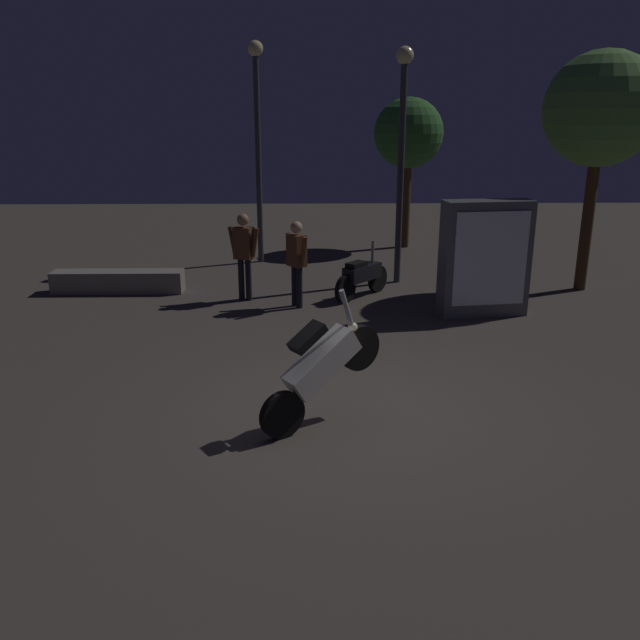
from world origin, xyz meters
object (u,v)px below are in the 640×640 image
object	(u,v)px
motorcycle_black_parked_left	(362,276)
streetlamp_near	(257,127)
motorcycle_white_foreground	(321,367)
person_bystander_far	(244,249)
person_rider_beside	(297,257)
streetlamp_far	(402,137)
kiosk_billboard	(485,259)

from	to	relation	value
motorcycle_black_parked_left	streetlamp_near	bearing A→B (deg)	74.17
motorcycle_white_foreground	person_bystander_far	bearing A→B (deg)	69.98
motorcycle_black_parked_left	person_rider_beside	distance (m)	1.56
streetlamp_near	streetlamp_far	world-z (taller)	streetlamp_near
motorcycle_black_parked_left	person_rider_beside	bearing A→B (deg)	158.03
person_rider_beside	kiosk_billboard	size ratio (longest dim) A/B	0.79
person_bystander_far	kiosk_billboard	bearing A→B (deg)	98.09
motorcycle_white_foreground	person_rider_beside	bearing A→B (deg)	59.94
person_bystander_far	streetlamp_far	world-z (taller)	streetlamp_far
motorcycle_white_foreground	person_bystander_far	distance (m)	5.75
streetlamp_near	streetlamp_far	distance (m)	3.83
streetlamp_near	kiosk_billboard	world-z (taller)	streetlamp_near
streetlamp_near	streetlamp_far	size ratio (longest dim) A/B	1.06
streetlamp_near	person_bystander_far	bearing A→B (deg)	-91.22
motorcycle_white_foreground	person_bystander_far	size ratio (longest dim) A/B	0.95
motorcycle_white_foreground	person_rider_beside	distance (m)	5.07
motorcycle_black_parked_left	person_rider_beside	world-z (taller)	person_rider_beside
motorcycle_white_foreground	streetlamp_near	bearing A→B (deg)	64.12
motorcycle_white_foreground	kiosk_billboard	world-z (taller)	kiosk_billboard
person_rider_beside	streetlamp_near	distance (m)	4.79
motorcycle_white_foreground	person_bystander_far	xyz separation A→B (m)	(-1.40, 5.57, 0.29)
person_bystander_far	streetlamp_far	distance (m)	4.08
streetlamp_far	streetlamp_near	bearing A→B (deg)	145.39
person_bystander_far	motorcycle_black_parked_left	bearing A→B (deg)	115.41
motorcycle_black_parked_left	person_bystander_far	world-z (taller)	person_bystander_far
person_rider_beside	person_bystander_far	distance (m)	1.17
streetlamp_near	motorcycle_white_foreground	bearing A→B (deg)	-81.79
motorcycle_black_parked_left	kiosk_billboard	size ratio (longest dim) A/B	0.63
kiosk_billboard	streetlamp_near	bearing A→B (deg)	-54.16
streetlamp_far	motorcycle_black_parked_left	bearing A→B (deg)	-125.06
motorcycle_white_foreground	motorcycle_black_parked_left	world-z (taller)	motorcycle_white_foreground
motorcycle_white_foreground	streetlamp_far	xyz separation A→B (m)	(1.83, 6.98, 2.35)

